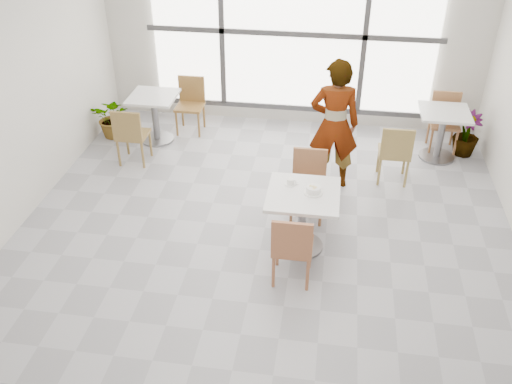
# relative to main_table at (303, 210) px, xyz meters

# --- Properties ---
(floor) EXTENTS (7.00, 7.00, 0.00)m
(floor) POSITION_rel_main_table_xyz_m (-0.46, -0.14, -0.52)
(floor) COLOR #9E9EA5
(floor) RESTS_ON ground
(wall_back) EXTENTS (6.00, 0.00, 6.00)m
(wall_back) POSITION_rel_main_table_xyz_m (-0.46, 3.36, 0.98)
(wall_back) COLOR silver
(wall_back) RESTS_ON ground
(window) EXTENTS (4.60, 0.07, 2.52)m
(window) POSITION_rel_main_table_xyz_m (-0.46, 3.30, 0.98)
(window) COLOR white
(window) RESTS_ON ground
(main_table) EXTENTS (0.80, 0.80, 0.75)m
(main_table) POSITION_rel_main_table_xyz_m (0.00, 0.00, 0.00)
(main_table) COLOR white
(main_table) RESTS_ON ground
(chair_near) EXTENTS (0.42, 0.42, 0.87)m
(chair_near) POSITION_rel_main_table_xyz_m (-0.05, -0.63, -0.02)
(chair_near) COLOR #A46341
(chair_near) RESTS_ON ground
(chair_far) EXTENTS (0.42, 0.42, 0.87)m
(chair_far) POSITION_rel_main_table_xyz_m (0.02, 0.70, -0.02)
(chair_far) COLOR #935F3D
(chair_far) RESTS_ON ground
(oatmeal_bowl) EXTENTS (0.21, 0.21, 0.09)m
(oatmeal_bowl) POSITION_rel_main_table_xyz_m (0.11, 0.02, 0.27)
(oatmeal_bowl) COLOR white
(oatmeal_bowl) RESTS_ON main_table
(coffee_cup) EXTENTS (0.16, 0.13, 0.07)m
(coffee_cup) POSITION_rel_main_table_xyz_m (-0.16, 0.16, 0.26)
(coffee_cup) COLOR white
(coffee_cup) RESTS_ON main_table
(person) EXTENTS (0.69, 0.49, 1.79)m
(person) POSITION_rel_main_table_xyz_m (0.28, 1.47, 0.37)
(person) COLOR black
(person) RESTS_ON ground
(bg_table_left) EXTENTS (0.70, 0.70, 0.75)m
(bg_table_left) POSITION_rel_main_table_xyz_m (-2.46, 2.35, -0.04)
(bg_table_left) COLOR white
(bg_table_left) RESTS_ON ground
(bg_table_right) EXTENTS (0.70, 0.70, 0.75)m
(bg_table_right) POSITION_rel_main_table_xyz_m (1.84, 2.43, -0.04)
(bg_table_right) COLOR silver
(bg_table_right) RESTS_ON ground
(bg_chair_left_near) EXTENTS (0.42, 0.42, 0.87)m
(bg_chair_left_near) POSITION_rel_main_table_xyz_m (-2.58, 1.58, -0.02)
(bg_chair_left_near) COLOR olive
(bg_chair_left_near) RESTS_ON ground
(bg_chair_left_far) EXTENTS (0.42, 0.42, 0.87)m
(bg_chair_left_far) POSITION_rel_main_table_xyz_m (-2.01, 2.81, -0.02)
(bg_chair_left_far) COLOR olive
(bg_chair_left_far) RESTS_ON ground
(bg_chair_right_near) EXTENTS (0.42, 0.42, 0.87)m
(bg_chair_right_near) POSITION_rel_main_table_xyz_m (1.12, 1.61, -0.02)
(bg_chair_right_near) COLOR #9B8247
(bg_chair_right_near) RESTS_ON ground
(bg_chair_right_far) EXTENTS (0.42, 0.42, 0.87)m
(bg_chair_right_far) POSITION_rel_main_table_xyz_m (1.91, 2.77, -0.02)
(bg_chair_right_far) COLOR #99643C
(bg_chair_right_far) RESTS_ON ground
(plant_left) EXTENTS (0.60, 0.53, 0.66)m
(plant_left) POSITION_rel_main_table_xyz_m (-3.16, 2.37, -0.19)
(plant_left) COLOR #548342
(plant_left) RESTS_ON ground
(plant_right) EXTENTS (0.41, 0.41, 0.68)m
(plant_right) POSITION_rel_main_table_xyz_m (2.24, 2.60, -0.18)
(plant_right) COLOR #5E8D4B
(plant_right) RESTS_ON ground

